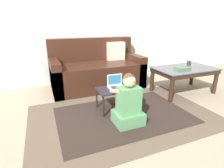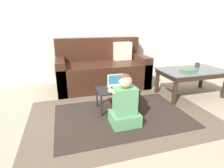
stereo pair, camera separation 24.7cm
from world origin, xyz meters
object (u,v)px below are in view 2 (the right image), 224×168
(laptop, at_px, (116,86))
(cup_on_table, at_px, (197,65))
(laptop_desk, at_px, (118,91))
(computer_mouse, at_px, (129,87))
(person_seated, at_px, (125,104))
(couch, at_px, (102,70))
(book_on_table, at_px, (189,70))
(coffee_table, at_px, (191,74))

(laptop, height_order, cup_on_table, cup_on_table)
(laptop_desk, distance_m, computer_mouse, 0.18)
(laptop_desk, xyz_separation_m, person_seated, (-0.04, -0.41, -0.02))
(computer_mouse, height_order, cup_on_table, cup_on_table)
(couch, bearing_deg, laptop, -91.88)
(couch, relative_size, laptop_desk, 2.91)
(laptop_desk, relative_size, person_seated, 0.90)
(laptop_desk, bearing_deg, couch, 88.44)
(couch, relative_size, computer_mouse, 15.93)
(laptop_desk, relative_size, laptop, 2.56)
(laptop, height_order, book_on_table, laptop)
(person_seated, bearing_deg, book_on_table, 21.56)
(coffee_table, height_order, book_on_table, book_on_table)
(laptop_desk, distance_m, cup_on_table, 1.64)
(laptop_desk, distance_m, laptop, 0.08)
(laptop_desk, xyz_separation_m, computer_mouse, (0.17, -0.03, 0.06))
(laptop_desk, bearing_deg, coffee_table, 7.16)
(couch, height_order, laptop, couch)
(coffee_table, xyz_separation_m, laptop, (-1.38, -0.13, -0.03))
(couch, xyz_separation_m, cup_on_table, (1.57, -0.78, 0.18))
(laptop, distance_m, book_on_table, 1.26)
(laptop_desk, height_order, book_on_table, book_on_table)
(cup_on_table, bearing_deg, computer_mouse, -166.52)
(coffee_table, xyz_separation_m, book_on_table, (-0.13, -0.07, 0.09))
(laptop, height_order, person_seated, person_seated)
(couch, xyz_separation_m, computer_mouse, (0.14, -1.12, 0.02))
(person_seated, height_order, cup_on_table, person_seated)
(coffee_table, relative_size, laptop, 4.69)
(coffee_table, relative_size, book_on_table, 4.54)
(couch, distance_m, coffee_table, 1.63)
(coffee_table, xyz_separation_m, computer_mouse, (-1.21, -0.20, -0.05))
(person_seated, height_order, book_on_table, person_seated)
(coffee_table, bearing_deg, cup_on_table, 32.42)
(cup_on_table, relative_size, book_on_table, 0.33)
(laptop, distance_m, cup_on_table, 1.64)
(person_seated, distance_m, cup_on_table, 1.81)
(computer_mouse, xyz_separation_m, person_seated, (-0.21, -0.38, -0.07))
(laptop_desk, height_order, laptop, laptop)
(coffee_table, distance_m, cup_on_table, 0.29)
(couch, height_order, person_seated, couch)
(person_seated, bearing_deg, laptop_desk, 84.43)
(couch, bearing_deg, coffee_table, -34.34)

